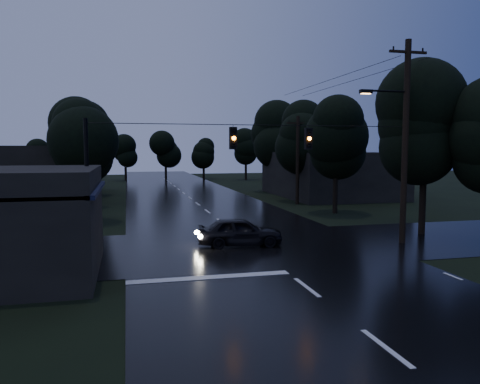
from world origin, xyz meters
name	(u,v)px	position (x,y,z in m)	size (l,w,h in m)	color
ground	(386,349)	(0.00, 0.00, 0.00)	(160.00, 160.00, 0.00)	black
main_road	(198,204)	(0.00, 30.00, 0.00)	(12.00, 120.00, 0.02)	black
cross_street	(253,246)	(0.00, 12.00, 0.00)	(60.00, 9.00, 0.02)	black
building_far_right	(330,174)	(14.00, 34.00, 2.20)	(10.00, 14.00, 4.40)	black
building_far_left	(42,172)	(-14.00, 40.00, 2.50)	(10.00, 16.00, 5.00)	black
utility_pole_main	(404,138)	(7.41, 11.00, 5.26)	(3.50, 0.30, 10.00)	black
utility_pole_far	(298,159)	(8.30, 28.00, 3.88)	(2.00, 0.30, 7.50)	black
anchor_pole_left	(87,190)	(-7.50, 11.00, 3.00)	(0.18, 0.18, 6.00)	black
span_signals	(271,137)	(0.56, 10.99, 5.24)	(15.00, 0.37, 1.12)	black
tree_corner_near	(425,126)	(10.00, 13.00, 5.99)	(4.48, 4.48, 9.44)	black
tree_left_a	(76,141)	(-9.00, 22.00, 5.24)	(3.92, 3.92, 8.26)	black
tree_left_b	(78,138)	(-9.60, 30.00, 5.62)	(4.20, 4.20, 8.85)	black
tree_left_c	(81,136)	(-10.20, 40.00, 5.99)	(4.48, 4.48, 9.44)	black
tree_right_a	(336,137)	(9.00, 22.00, 5.62)	(4.20, 4.20, 8.85)	black
tree_right_b	(304,135)	(9.60, 30.00, 5.99)	(4.48, 4.48, 9.44)	black
tree_right_c	(275,134)	(10.20, 40.00, 6.37)	(4.76, 4.76, 10.03)	black
car	(240,232)	(-0.56, 12.32, 0.70)	(1.66, 4.13, 1.41)	black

